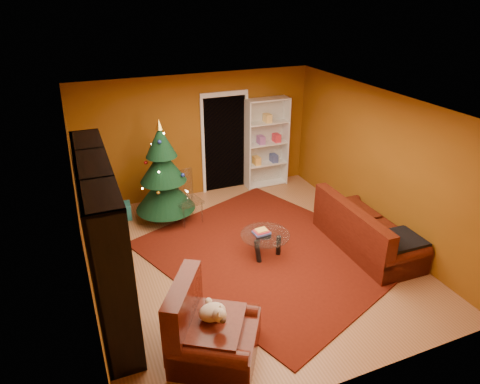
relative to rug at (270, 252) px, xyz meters
name	(u,v)px	position (x,y,z in m)	size (l,w,h in m)	color
floor	(249,258)	(-0.39, 0.00, -0.04)	(5.00, 5.50, 0.05)	#965E39
ceiling	(251,104)	(-0.39, 0.00, 2.61)	(5.00, 5.50, 0.05)	silver
wall_back	(197,136)	(-0.39, 2.77, 1.29)	(5.00, 0.05, 2.60)	brown
wall_left	(80,218)	(-2.92, 0.00, 1.29)	(0.05, 5.50, 2.60)	brown
wall_right	(380,165)	(2.13, 0.00, 1.29)	(0.05, 5.50, 2.60)	brown
doorway	(225,144)	(0.21, 2.73, 1.04)	(1.06, 0.60, 2.16)	black
rug	(270,252)	(0.00, 0.00, 0.00)	(3.36, 3.92, 0.02)	#541409
media_unit	(104,237)	(-2.67, -0.29, 1.08)	(0.44, 2.85, 2.18)	black
christmas_tree	(163,173)	(-1.37, 1.82, 0.97)	(1.14, 1.14, 2.03)	black
gift_box_teal	(123,211)	(-2.15, 2.19, 0.14)	(0.31, 0.31, 0.31)	teal
gift_box_green	(182,207)	(-1.02, 1.94, 0.13)	(0.28, 0.28, 0.28)	#297839
gift_box_red	(165,196)	(-1.22, 2.59, 0.11)	(0.24, 0.24, 0.24)	maroon
white_bookshelf	(267,143)	(1.14, 2.57, 0.99)	(0.95, 0.34, 2.06)	white
armchair	(216,329)	(-1.61, -1.81, 0.41)	(1.08, 1.08, 0.85)	#3A1009
dog	(212,312)	(-1.63, -1.74, 0.62)	(0.40, 0.30, 0.28)	beige
sofa	(369,226)	(1.63, -0.50, 0.43)	(2.06, 0.93, 0.88)	#3A1009
coffee_table	(265,245)	(-0.12, -0.06, 0.21)	(0.83, 0.83, 0.52)	gray
acrylic_chair	(188,201)	(-1.00, 1.53, 0.45)	(0.48, 0.52, 0.93)	#66605B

